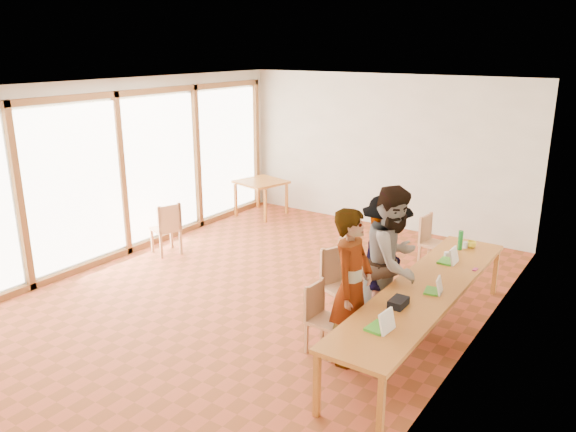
# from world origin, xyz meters

# --- Properties ---
(ground) EXTENTS (8.00, 8.00, 0.00)m
(ground) POSITION_xyz_m (0.00, 0.00, 0.00)
(ground) COLOR #AB4829
(ground) RESTS_ON ground
(wall_back) EXTENTS (6.00, 0.10, 3.00)m
(wall_back) POSITION_xyz_m (0.00, 4.00, 1.50)
(wall_back) COLOR silver
(wall_back) RESTS_ON ground
(wall_right) EXTENTS (0.10, 8.00, 3.00)m
(wall_right) POSITION_xyz_m (3.00, 0.00, 1.50)
(wall_right) COLOR silver
(wall_right) RESTS_ON ground
(window_wall) EXTENTS (0.10, 8.00, 3.00)m
(window_wall) POSITION_xyz_m (-2.96, 0.00, 1.50)
(window_wall) COLOR white
(window_wall) RESTS_ON ground
(ceiling) EXTENTS (6.00, 8.00, 0.04)m
(ceiling) POSITION_xyz_m (0.00, 0.00, 3.02)
(ceiling) COLOR white
(ceiling) RESTS_ON wall_back
(communal_table) EXTENTS (0.80, 4.00, 0.75)m
(communal_table) POSITION_xyz_m (2.50, -0.08, 0.70)
(communal_table) COLOR orange
(communal_table) RESTS_ON ground
(side_table) EXTENTS (0.90, 0.90, 0.75)m
(side_table) POSITION_xyz_m (-2.40, 3.19, 0.67)
(side_table) COLOR orange
(side_table) RESTS_ON ground
(chair_near) EXTENTS (0.41, 0.41, 0.45)m
(chair_near) POSITION_xyz_m (1.52, -0.90, 0.52)
(chair_near) COLOR tan
(chair_near) RESTS_ON ground
(chair_mid) EXTENTS (0.50, 0.50, 0.55)m
(chair_mid) POSITION_xyz_m (1.27, 0.42, 0.63)
(chair_mid) COLOR tan
(chair_mid) RESTS_ON ground
(chair_far) EXTENTS (0.61, 0.61, 0.53)m
(chair_far) POSITION_xyz_m (1.33, -0.10, 0.61)
(chair_far) COLOR tan
(chair_far) RESTS_ON ground
(chair_empty) EXTENTS (0.45, 0.45, 0.47)m
(chair_empty) POSITION_xyz_m (1.66, 2.34, 0.54)
(chair_empty) COLOR tan
(chair_empty) RESTS_ON ground
(chair_spare) EXTENTS (0.55, 0.55, 0.49)m
(chair_spare) POSITION_xyz_m (-2.30, 0.36, 0.57)
(chair_spare) COLOR tan
(chair_spare) RESTS_ON ground
(person_near) EXTENTS (0.50, 0.71, 1.83)m
(person_near) POSITION_xyz_m (1.93, -0.90, 0.92)
(person_near) COLOR gray
(person_near) RESTS_ON ground
(person_mid) EXTENTS (0.80, 0.99, 1.93)m
(person_mid) POSITION_xyz_m (2.06, -0.07, 0.97)
(person_mid) COLOR gray
(person_mid) RESTS_ON ground
(person_far) EXTENTS (0.83, 1.22, 1.75)m
(person_far) POSITION_xyz_m (1.86, 0.15, 0.88)
(person_far) COLOR gray
(person_far) RESTS_ON ground
(laptop_near) EXTENTS (0.25, 0.29, 0.22)m
(laptop_near) POSITION_xyz_m (2.52, -1.34, 0.81)
(laptop_near) COLOR green
(laptop_near) RESTS_ON communal_table
(laptop_mid) EXTENTS (0.23, 0.25, 0.19)m
(laptop_mid) POSITION_xyz_m (2.64, -0.16, 0.80)
(laptop_mid) COLOR green
(laptop_mid) RESTS_ON communal_table
(laptop_far) EXTENTS (0.22, 0.26, 0.22)m
(laptop_far) POSITION_xyz_m (2.48, 0.85, 0.81)
(laptop_far) COLOR green
(laptop_far) RESTS_ON communal_table
(yellow_mug) EXTENTS (0.17, 0.17, 0.10)m
(yellow_mug) POSITION_xyz_m (2.54, 1.58, 0.80)
(yellow_mug) COLOR yellow
(yellow_mug) RESTS_ON communal_table
(green_bottle) EXTENTS (0.07, 0.07, 0.28)m
(green_bottle) POSITION_xyz_m (2.42, 1.41, 0.89)
(green_bottle) COLOR #1A7D2B
(green_bottle) RESTS_ON communal_table
(clear_glass) EXTENTS (0.07, 0.07, 0.09)m
(clear_glass) POSITION_xyz_m (2.46, 1.54, 0.80)
(clear_glass) COLOR silver
(clear_glass) RESTS_ON communal_table
(condiment_cup) EXTENTS (0.08, 0.08, 0.06)m
(condiment_cup) POSITION_xyz_m (2.36, 1.06, 0.78)
(condiment_cup) COLOR white
(condiment_cup) RESTS_ON communal_table
(pink_phone) EXTENTS (0.05, 0.10, 0.01)m
(pink_phone) POSITION_xyz_m (2.83, 0.79, 0.76)
(pink_phone) COLOR #CB2D71
(pink_phone) RESTS_ON communal_table
(black_pouch) EXTENTS (0.16, 0.26, 0.09)m
(black_pouch) POSITION_xyz_m (2.43, -0.74, 0.80)
(black_pouch) COLOR black
(black_pouch) RESTS_ON communal_table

